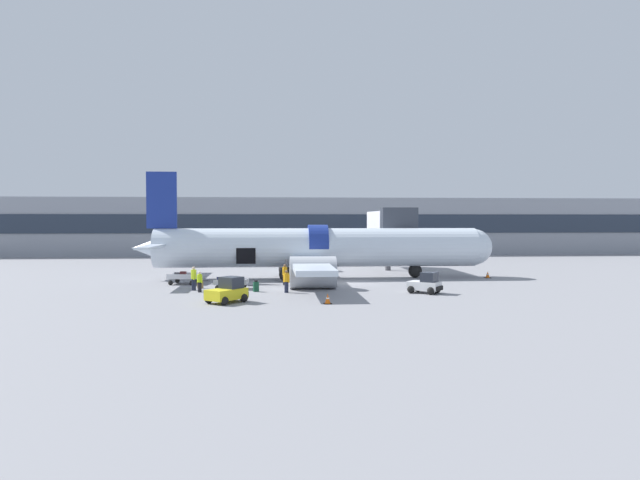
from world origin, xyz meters
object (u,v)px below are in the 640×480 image
at_px(baggage_cart_loading, 231,284).
at_px(baggage_cart_queued, 185,278).
at_px(baggage_tug_mid, 228,292).
at_px(ground_crew_driver, 285,274).
at_px(ground_crew_loader_a, 286,281).
at_px(ground_crew_loader_b, 194,278).
at_px(suitcase_on_tarmac_spare, 200,284).
at_px(suitcase_on_tarmac_upright, 256,287).
at_px(baggage_tug_lead, 426,284).
at_px(ground_crew_supervisor, 200,281).
at_px(airplane, 313,249).

distance_m(baggage_cart_loading, baggage_cart_queued, 5.61).
distance_m(baggage_tug_mid, ground_crew_driver, 10.48).
relative_size(ground_crew_loader_a, ground_crew_loader_b, 0.91).
bearing_deg(suitcase_on_tarmac_spare, baggage_tug_mid, -70.63).
distance_m(baggage_cart_loading, ground_crew_loader_a, 4.97).
relative_size(baggage_tug_mid, ground_crew_driver, 1.71).
bearing_deg(suitcase_on_tarmac_upright, ground_crew_driver, 61.72).
distance_m(baggage_tug_lead, baggage_cart_loading, 14.97).
xyz_separation_m(baggage_cart_queued, ground_crew_driver, (8.39, -1.36, 0.42)).
bearing_deg(ground_crew_loader_a, baggage_cart_queued, 143.23).
bearing_deg(ground_crew_driver, ground_crew_supervisor, -146.93).
height_order(airplane, suitcase_on_tarmac_spare, airplane).
distance_m(baggage_cart_queued, ground_crew_loader_a, 10.52).
xyz_separation_m(baggage_tug_lead, baggage_tug_mid, (-14.19, -3.64, 0.06)).
relative_size(baggage_tug_mid, suitcase_on_tarmac_upright, 3.49).
relative_size(airplane, baggage_cart_queued, 9.30).
relative_size(ground_crew_loader_b, suitcase_on_tarmac_upright, 2.15).
bearing_deg(ground_crew_driver, baggage_cart_queued, 170.80).
height_order(baggage_tug_lead, ground_crew_driver, ground_crew_driver).
xyz_separation_m(airplane, ground_crew_driver, (-2.66, -5.16, -1.78)).
bearing_deg(ground_crew_supervisor, ground_crew_loader_b, 116.80).
bearing_deg(ground_crew_loader_a, airplane, 75.37).
height_order(baggage_tug_lead, baggage_tug_mid, baggage_tug_mid).
xyz_separation_m(baggage_cart_queued, ground_crew_supervisor, (1.95, -5.56, 0.33)).
relative_size(ground_crew_supervisor, suitcase_on_tarmac_spare, 2.12).
distance_m(airplane, ground_crew_loader_a, 10.59).
xyz_separation_m(baggage_cart_loading, baggage_cart_queued, (-4.16, 3.76, 0.07)).
bearing_deg(baggage_tug_lead, baggage_cart_queued, 158.28).
bearing_deg(ground_crew_loader_b, ground_crew_driver, 23.09).
bearing_deg(baggage_cart_loading, baggage_tug_lead, -14.23).
bearing_deg(suitcase_on_tarmac_upright, baggage_cart_loading, 137.91).
relative_size(suitcase_on_tarmac_upright, suitcase_on_tarmac_spare, 1.16).
bearing_deg(ground_crew_loader_a, suitcase_on_tarmac_spare, 154.59).
height_order(ground_crew_loader_b, suitcase_on_tarmac_upright, ground_crew_loader_b).
bearing_deg(suitcase_on_tarmac_upright, baggage_tug_mid, -106.66).
xyz_separation_m(airplane, ground_crew_supervisor, (-9.11, -9.36, -1.87)).
xyz_separation_m(ground_crew_loader_a, suitcase_on_tarmac_upright, (-2.28, 0.75, -0.51)).
height_order(baggage_tug_mid, suitcase_on_tarmac_upright, baggage_tug_mid).
distance_m(ground_crew_loader_b, ground_crew_supervisor, 1.34).
height_order(airplane, ground_crew_loader_a, airplane).
xyz_separation_m(airplane, ground_crew_loader_b, (-9.71, -8.17, -1.73)).
relative_size(airplane, ground_crew_loader_b, 18.16).
bearing_deg(ground_crew_driver, ground_crew_loader_a, -89.67).
relative_size(baggage_tug_lead, suitcase_on_tarmac_spare, 3.64).
distance_m(ground_crew_loader_b, ground_crew_driver, 7.66).
bearing_deg(ground_crew_supervisor, baggage_tug_mid, -65.33).
xyz_separation_m(ground_crew_loader_a, suitcase_on_tarmac_spare, (-6.75, 3.21, -0.57)).
xyz_separation_m(baggage_tug_mid, suitcase_on_tarmac_upright, (1.66, 5.54, -0.33)).
bearing_deg(baggage_cart_loading, ground_crew_loader_b, -167.90).
distance_m(ground_crew_loader_a, suitcase_on_tarmac_upright, 2.45).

